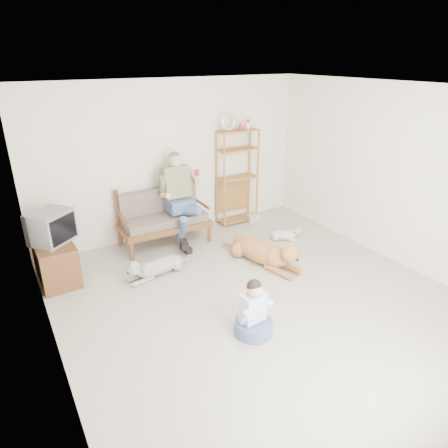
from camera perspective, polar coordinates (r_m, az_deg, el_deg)
floor at (r=5.43m, az=5.50°, el=-11.08°), size 5.50×5.50×0.00m
ceiling at (r=4.52m, az=6.86°, el=18.61°), size 5.50×5.50×0.00m
wall_back at (r=7.10m, az=-7.29°, el=9.11°), size 5.00×0.00×5.00m
wall_left at (r=3.97m, az=-24.47°, el=-4.33°), size 0.00×5.50×5.50m
wall_right at (r=6.55m, az=24.11°, el=6.10°), size 0.00×5.50×5.50m
loveseat at (r=6.91m, az=-8.71°, el=1.09°), size 1.51×0.73×0.95m
man at (r=6.73m, az=-6.13°, el=2.77°), size 0.60×0.85×1.38m
etagere at (r=7.59m, az=1.89°, el=6.82°), size 0.80×0.35×2.09m
book_stack at (r=7.88m, az=4.25°, el=0.89°), size 0.25×0.19×0.15m
tv_stand at (r=6.25m, az=-22.96°, el=-4.90°), size 0.52×0.91×0.60m
crt_tv at (r=6.05m, az=-23.44°, el=-0.39°), size 0.70×0.68×0.46m
wall_outlet at (r=7.05m, az=-16.13°, el=-0.78°), size 0.12×0.02×0.08m
golden_retriever at (r=6.26m, az=5.91°, el=-4.07°), size 0.63×1.55×0.48m
shaggy_dog at (r=6.03m, az=-9.90°, el=-6.10°), size 1.14×0.41×0.34m
terrier at (r=7.15m, az=9.07°, el=-1.45°), size 0.58×0.46×0.25m
child at (r=4.76m, az=4.23°, el=-12.74°), size 0.45×0.45×0.72m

